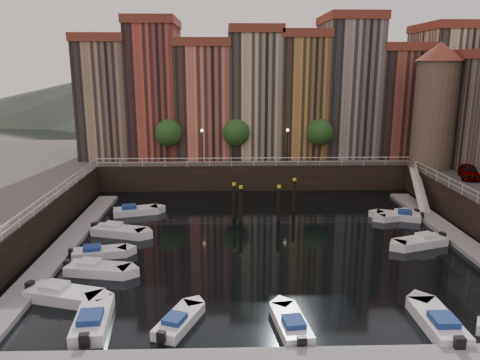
{
  "coord_description": "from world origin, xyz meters",
  "views": [
    {
      "loc": [
        -3.13,
        -37.03,
        14.22
      ],
      "look_at": [
        -1.95,
        4.0,
        4.24
      ],
      "focal_mm": 35.0,
      "sensor_mm": 36.0,
      "label": 1
    }
  ],
  "objects_px": {
    "gangway": "(419,187)",
    "boat_left_1": "(97,269)",
    "boat_left_2": "(98,253)",
    "car_a": "(469,172)",
    "corner_tower": "(436,104)",
    "boat_left_0": "(62,295)",
    "mooring_pilings": "(262,201)"
  },
  "relations": [
    {
      "from": "gangway",
      "to": "boat_left_1",
      "type": "height_order",
      "value": "gangway"
    },
    {
      "from": "boat_left_2",
      "to": "car_a",
      "type": "distance_m",
      "value": 36.82
    },
    {
      "from": "corner_tower",
      "to": "car_a",
      "type": "relative_size",
      "value": 3.24
    },
    {
      "from": "gangway",
      "to": "boat_left_0",
      "type": "xyz_separation_m",
      "value": [
        -30.56,
        -20.09,
        -1.53
      ]
    },
    {
      "from": "corner_tower",
      "to": "boat_left_0",
      "type": "height_order",
      "value": "corner_tower"
    },
    {
      "from": "boat_left_1",
      "to": "boat_left_0",
      "type": "bearing_deg",
      "value": -96.02
    },
    {
      "from": "gangway",
      "to": "boat_left_2",
      "type": "relative_size",
      "value": 1.9
    },
    {
      "from": "corner_tower",
      "to": "mooring_pilings",
      "type": "relative_size",
      "value": 2.16
    },
    {
      "from": "corner_tower",
      "to": "mooring_pilings",
      "type": "xyz_separation_m",
      "value": [
        -19.75,
        -8.57,
        -8.54
      ]
    },
    {
      "from": "boat_left_0",
      "to": "boat_left_2",
      "type": "bearing_deg",
      "value": 103.35
    },
    {
      "from": "boat_left_1",
      "to": "car_a",
      "type": "xyz_separation_m",
      "value": [
        33.95,
        15.09,
        3.36
      ]
    },
    {
      "from": "boat_left_0",
      "to": "boat_left_1",
      "type": "relative_size",
      "value": 1.07
    },
    {
      "from": "mooring_pilings",
      "to": "car_a",
      "type": "height_order",
      "value": "car_a"
    },
    {
      "from": "corner_tower",
      "to": "boat_left_2",
      "type": "relative_size",
      "value": 3.15
    },
    {
      "from": "gangway",
      "to": "car_a",
      "type": "xyz_separation_m",
      "value": [
        4.49,
        -1.2,
        1.81
      ]
    },
    {
      "from": "mooring_pilings",
      "to": "boat_left_2",
      "type": "bearing_deg",
      "value": -145.54
    },
    {
      "from": "gangway",
      "to": "car_a",
      "type": "height_order",
      "value": "car_a"
    },
    {
      "from": "boat_left_1",
      "to": "mooring_pilings",
      "type": "bearing_deg",
      "value": 54.26
    },
    {
      "from": "corner_tower",
      "to": "boat_left_1",
      "type": "height_order",
      "value": "corner_tower"
    },
    {
      "from": "boat_left_0",
      "to": "car_a",
      "type": "relative_size",
      "value": 1.2
    },
    {
      "from": "boat_left_0",
      "to": "boat_left_1",
      "type": "bearing_deg",
      "value": 90.58
    },
    {
      "from": "gangway",
      "to": "mooring_pilings",
      "type": "height_order",
      "value": "gangway"
    },
    {
      "from": "corner_tower",
      "to": "boat_left_0",
      "type": "bearing_deg",
      "value": -143.68
    },
    {
      "from": "gangway",
      "to": "boat_left_2",
      "type": "bearing_deg",
      "value": -156.37
    },
    {
      "from": "corner_tower",
      "to": "mooring_pilings",
      "type": "bearing_deg",
      "value": -156.55
    },
    {
      "from": "corner_tower",
      "to": "boat_left_2",
      "type": "bearing_deg",
      "value": -151.84
    },
    {
      "from": "mooring_pilings",
      "to": "gangway",
      "type": "bearing_deg",
      "value": 13.58
    },
    {
      "from": "mooring_pilings",
      "to": "boat_left_1",
      "type": "height_order",
      "value": "mooring_pilings"
    },
    {
      "from": "mooring_pilings",
      "to": "boat_left_0",
      "type": "height_order",
      "value": "mooring_pilings"
    },
    {
      "from": "mooring_pilings",
      "to": "boat_left_0",
      "type": "relative_size",
      "value": 1.25
    },
    {
      "from": "mooring_pilings",
      "to": "boat_left_2",
      "type": "xyz_separation_m",
      "value": [
        -13.3,
        -9.12,
        -1.32
      ]
    },
    {
      "from": "mooring_pilings",
      "to": "boat_left_0",
      "type": "distance_m",
      "value": 21.12
    }
  ]
}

